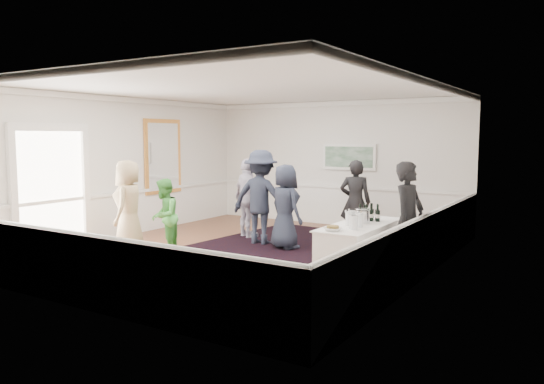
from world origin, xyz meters
The scene contains 23 objects.
floor centered at (0.00, 0.00, 0.00)m, with size 8.00×8.00×0.00m, color brown.
ceiling centered at (0.00, 0.00, 3.20)m, with size 7.00×8.00×0.02m, color white.
wall_left centered at (-3.50, 0.00, 1.60)m, with size 0.02×8.00×3.20m, color white.
wall_right centered at (3.50, 0.00, 1.60)m, with size 0.02×8.00×3.20m, color white.
wall_back centered at (0.00, 4.00, 1.60)m, with size 7.00×0.02×3.20m, color white.
wall_front centered at (0.00, -4.00, 1.60)m, with size 7.00×0.02×3.20m, color white.
wainscoting centered at (0.00, 0.00, 0.50)m, with size 7.00×8.00×1.00m, color white, non-canonical shape.
mirror centered at (-3.45, 1.30, 1.80)m, with size 0.05×1.25×1.85m.
doorway centered at (-3.45, -1.90, 1.42)m, with size 0.10×1.78×2.56m.
landscape_painting centered at (0.40, 3.95, 1.78)m, with size 1.44×0.06×0.66m.
area_rug centered at (0.21, 1.19, 0.01)m, with size 3.12×4.09×0.02m, color black.
serving_table centered at (2.48, -0.31, 0.42)m, with size 0.79×2.08×0.84m.
bartender centered at (3.20, 0.02, 0.94)m, with size 0.69×0.45×1.89m, color black.
guest_tan centered at (-2.16, -1.08, 0.91)m, with size 0.89×0.58×1.83m, color tan.
guest_green centered at (-1.43, -0.83, 0.74)m, with size 0.71×0.56×1.47m, color green.
guest_lilac centered at (-0.94, 1.35, 0.90)m, with size 1.06×0.44×1.80m, color #BBB3C9.
guest_dark_a centered at (-0.28, 0.90, 1.01)m, with size 1.30×0.75×2.01m, color #1D2231.
guest_dark_b centered at (1.42, 1.99, 0.90)m, with size 0.66×0.43×1.81m, color black.
guest_navy centered at (0.41, 0.75, 0.87)m, with size 0.85×0.55×1.73m, color #1D2231.
wine_bottles centered at (2.48, 0.13, 1.00)m, with size 0.38×0.25×0.31m.
juice_pitchers centered at (2.50, -0.63, 0.96)m, with size 0.37×0.61×0.24m.
ice_bucket centered at (2.48, -0.18, 0.96)m, with size 0.26×0.26×0.24m, color silver.
nut_bowl centered at (2.37, -1.12, 0.88)m, with size 0.27×0.27×0.08m.
Camera 1 is at (5.85, -8.49, 2.30)m, focal length 35.00 mm.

